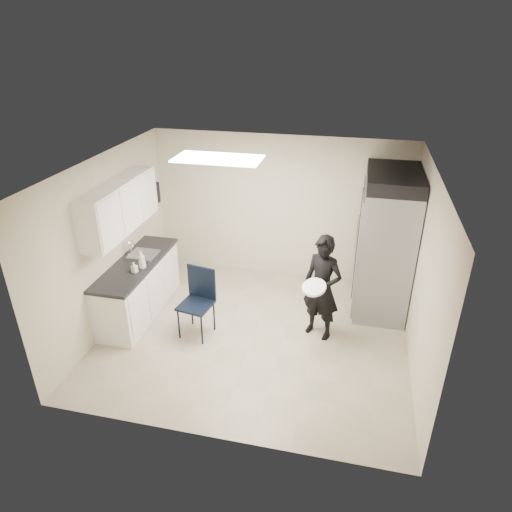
% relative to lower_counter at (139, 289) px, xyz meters
% --- Properties ---
extents(floor, '(4.50, 4.50, 0.00)m').
position_rel_lower_counter_xyz_m(floor, '(1.95, -0.20, -0.43)').
color(floor, tan).
rests_on(floor, ground).
extents(ceiling, '(4.50, 4.50, 0.00)m').
position_rel_lower_counter_xyz_m(ceiling, '(1.95, -0.20, 2.17)').
color(ceiling, silver).
rests_on(ceiling, back_wall).
extents(back_wall, '(4.50, 0.00, 4.50)m').
position_rel_lower_counter_xyz_m(back_wall, '(1.95, 1.80, 0.87)').
color(back_wall, beige).
rests_on(back_wall, floor).
extents(left_wall, '(0.00, 4.00, 4.00)m').
position_rel_lower_counter_xyz_m(left_wall, '(-0.30, -0.20, 0.87)').
color(left_wall, beige).
rests_on(left_wall, floor).
extents(right_wall, '(0.00, 4.00, 4.00)m').
position_rel_lower_counter_xyz_m(right_wall, '(4.20, -0.20, 0.87)').
color(right_wall, beige).
rests_on(right_wall, floor).
extents(ceiling_panel, '(1.20, 0.60, 0.02)m').
position_rel_lower_counter_xyz_m(ceiling_panel, '(1.35, 0.20, 2.14)').
color(ceiling_panel, white).
rests_on(ceiling_panel, ceiling).
extents(lower_counter, '(0.60, 1.90, 0.86)m').
position_rel_lower_counter_xyz_m(lower_counter, '(0.00, 0.00, 0.00)').
color(lower_counter, silver).
rests_on(lower_counter, floor).
extents(countertop, '(0.64, 1.95, 0.05)m').
position_rel_lower_counter_xyz_m(countertop, '(0.00, 0.00, 0.46)').
color(countertop, black).
rests_on(countertop, lower_counter).
extents(sink, '(0.42, 0.40, 0.14)m').
position_rel_lower_counter_xyz_m(sink, '(0.02, 0.25, 0.44)').
color(sink, gray).
rests_on(sink, countertop).
extents(faucet, '(0.02, 0.02, 0.24)m').
position_rel_lower_counter_xyz_m(faucet, '(-0.18, 0.25, 0.59)').
color(faucet, silver).
rests_on(faucet, countertop).
extents(upper_cabinets, '(0.35, 1.80, 0.75)m').
position_rel_lower_counter_xyz_m(upper_cabinets, '(-0.13, 0.00, 1.40)').
color(upper_cabinets, silver).
rests_on(upper_cabinets, left_wall).
extents(towel_dispenser, '(0.22, 0.30, 0.35)m').
position_rel_lower_counter_xyz_m(towel_dispenser, '(-0.19, 1.15, 1.19)').
color(towel_dispenser, black).
rests_on(towel_dispenser, left_wall).
extents(notice_sticker_left, '(0.00, 0.12, 0.07)m').
position_rel_lower_counter_xyz_m(notice_sticker_left, '(-0.29, -0.10, 0.79)').
color(notice_sticker_left, yellow).
rests_on(notice_sticker_left, left_wall).
extents(notice_sticker_right, '(0.00, 0.12, 0.07)m').
position_rel_lower_counter_xyz_m(notice_sticker_right, '(-0.29, 0.10, 0.75)').
color(notice_sticker_right, yellow).
rests_on(notice_sticker_right, left_wall).
extents(commercial_fridge, '(0.80, 1.35, 2.10)m').
position_rel_lower_counter_xyz_m(commercial_fridge, '(3.78, 1.07, 0.62)').
color(commercial_fridge, gray).
rests_on(commercial_fridge, floor).
extents(fridge_compressor, '(0.80, 1.35, 0.20)m').
position_rel_lower_counter_xyz_m(fridge_compressor, '(3.78, 1.07, 1.77)').
color(fridge_compressor, black).
rests_on(fridge_compressor, commercial_fridge).
extents(folding_chair, '(0.53, 0.53, 1.02)m').
position_rel_lower_counter_xyz_m(folding_chair, '(1.10, -0.38, 0.08)').
color(folding_chair, black).
rests_on(folding_chair, floor).
extents(man_tuxedo, '(0.70, 0.59, 1.62)m').
position_rel_lower_counter_xyz_m(man_tuxedo, '(2.90, 0.04, 0.38)').
color(man_tuxedo, black).
rests_on(man_tuxedo, floor).
extents(bucket_lid, '(0.44, 0.44, 0.04)m').
position_rel_lower_counter_xyz_m(bucket_lid, '(2.81, -0.20, 0.51)').
color(bucket_lid, silver).
rests_on(bucket_lid, man_tuxedo).
extents(soap_bottle_a, '(0.12, 0.12, 0.28)m').
position_rel_lower_counter_xyz_m(soap_bottle_a, '(0.20, -0.15, 0.62)').
color(soap_bottle_a, white).
rests_on(soap_bottle_a, countertop).
extents(soap_bottle_b, '(0.09, 0.09, 0.17)m').
position_rel_lower_counter_xyz_m(soap_bottle_b, '(0.14, -0.30, 0.56)').
color(soap_bottle_b, silver).
rests_on(soap_bottle_b, countertop).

